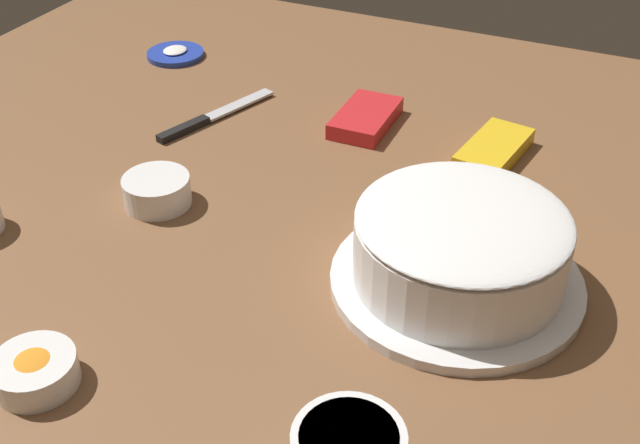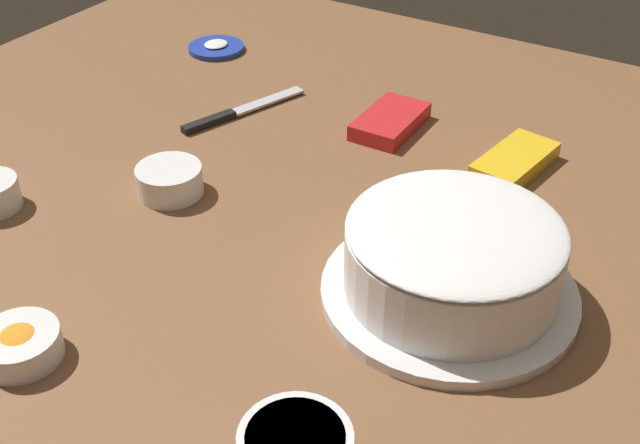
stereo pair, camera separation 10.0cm
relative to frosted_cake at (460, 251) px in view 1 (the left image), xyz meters
The scene contains 8 objects.
ground_plane 0.29m from the frosted_cake, 92.39° to the right, with size 1.54×1.54×0.00m, color brown.
frosted_cake is the anchor object (origin of this frame).
frosting_tub_lid 0.80m from the frosted_cake, 122.50° to the right, with size 0.11×0.11×0.02m.
spreading_knife 0.54m from the frosted_cake, 115.43° to the right, with size 0.23×0.10×0.01m.
sprinkle_bowl_orange 0.48m from the frosted_cake, 46.57° to the right, with size 0.09×0.09×0.03m.
sprinkle_bowl_pink 0.43m from the frosted_cake, 90.10° to the right, with size 0.09×0.09×0.04m.
candy_box_lower 0.32m from the frosted_cake, behind, with size 0.15×0.07×0.03m, color yellow.
candy_box_upper 0.41m from the frosted_cake, 142.97° to the right, with size 0.14×0.08×0.03m, color red.
Camera 1 is at (0.75, 0.44, 0.62)m, focal length 44.53 mm.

